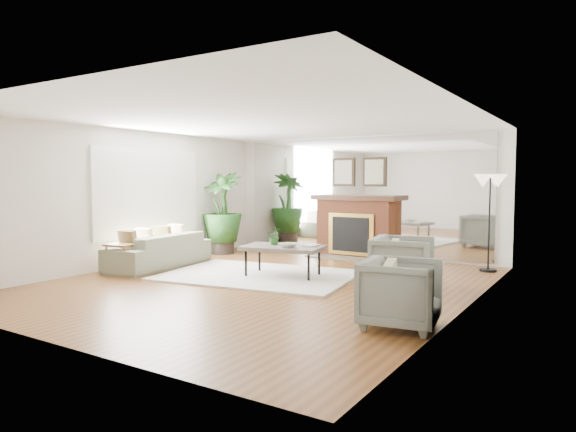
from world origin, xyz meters
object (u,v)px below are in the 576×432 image
Objects in this scene: sofa at (159,250)px; armchair_front at (401,293)px; potted_ficus at (222,210)px; floor_lamp at (490,189)px; fireplace at (355,225)px; side_table at (123,248)px; coffee_table at (283,248)px; armchair_back at (403,263)px.

armchair_front reaches higher than sofa.
potted_ficus is 5.38m from floor_lamp.
fireplace is 1.17× the size of potted_ficus.
fireplace is 3.96× the size of side_table.
potted_ficus is at bearing 148.46° from coffee_table.
floor_lamp is at bearing 112.50° from sofa.
armchair_back is at bearing 10.16° from armchair_front.
fireplace is 1.45× the size of coffee_table.
floor_lamp is (5.15, 3.56, 1.00)m from side_table.
sofa is 4.05× the size of side_table.
side_table is (-2.45, -3.91, -0.22)m from fireplace.
floor_lamp is at bearing -7.38° from fireplace.
fireplace is 2.85m from potted_ficus.
armchair_front reaches higher than coffee_table.
potted_ficus is at bearing -171.69° from floor_lamp.
fireplace reaches higher than side_table.
armchair_back is at bearing -17.62° from potted_ficus.
sofa is 0.83m from side_table.
potted_ficus is at bearing 93.01° from side_table.
floor_lamp reaches higher than side_table.
coffee_table is 3.14m from armchair_front.
floor_lamp reaches higher than armchair_back.
coffee_table is at bearing 82.08° from armchair_back.
sofa is 1.25× the size of floor_lamp.
floor_lamp reaches higher than armchair_front.
fireplace is 2.40× the size of armchair_back.
fireplace reaches higher than armchair_back.
floor_lamp is (5.15, 2.74, 1.13)m from sofa.
potted_ficus reaches higher than sofa.
fireplace is 0.98× the size of sofa.
fireplace is 1.22× the size of floor_lamp.
armchair_front is (2.62, -1.72, -0.10)m from coffee_table.
potted_ficus is (-0.15, 2.79, 0.50)m from side_table.
side_table is 0.31× the size of floor_lamp.
floor_lamp is at bearing -10.45° from armchair_front.
side_table is (-4.41, -1.34, 0.05)m from armchair_back.
sofa is 5.94m from floor_lamp.
fireplace reaches higher than potted_ficus.
armchair_back is 0.49× the size of potted_ficus.
sofa is 4.44m from armchair_back.
fireplace is 2.52× the size of armchair_front.
side_table is (-5.05, 0.51, 0.06)m from armchair_front.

